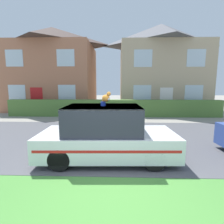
# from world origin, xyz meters

# --- Properties ---
(ground_plane) EXTENTS (80.00, 80.00, 0.00)m
(ground_plane) POSITION_xyz_m (0.00, 0.00, 0.00)
(ground_plane) COLOR gray
(road_strip) EXTENTS (28.00, 6.48, 0.01)m
(road_strip) POSITION_xyz_m (0.00, 3.88, 0.01)
(road_strip) COLOR #4C4C51
(road_strip) RESTS_ON ground
(lawn_verge) EXTENTS (28.00, 1.54, 0.01)m
(lawn_verge) POSITION_xyz_m (0.00, -0.12, 0.00)
(lawn_verge) COLOR #478438
(lawn_verge) RESTS_ON ground
(garden_hedge) EXTENTS (15.46, 0.63, 1.22)m
(garden_hedge) POSITION_xyz_m (-0.15, 9.37, 0.61)
(garden_hedge) COLOR #4C7233
(garden_hedge) RESTS_ON ground
(police_car) EXTENTS (4.06, 1.93, 1.75)m
(police_car) POSITION_xyz_m (-0.19, 1.77, 0.77)
(police_car) COLOR black
(police_car) RESTS_ON road_strip
(cat) EXTENTS (0.29, 0.31, 0.30)m
(cat) POSITION_xyz_m (-0.17, 1.62, 1.88)
(cat) COLOR orange
(cat) RESTS_ON police_car
(house_left) EXTENTS (7.81, 6.09, 7.61)m
(house_left) POSITION_xyz_m (-5.98, 13.53, 3.87)
(house_left) COLOR #A86B4C
(house_left) RESTS_ON ground
(house_right) EXTENTS (7.67, 6.33, 7.80)m
(house_right) POSITION_xyz_m (4.09, 13.61, 3.97)
(house_right) COLOR tan
(house_right) RESTS_ON ground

